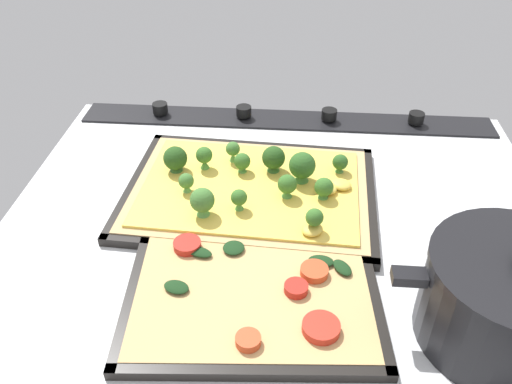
{
  "coord_description": "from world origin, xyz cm",
  "views": [
    {
      "loc": [
        -1.22,
        55.59,
        47.68
      ],
      "look_at": [
        3.28,
        -1.59,
        4.97
      ],
      "focal_mm": 36.95,
      "sensor_mm": 36.0,
      "label": 1
    }
  ],
  "objects_px": {
    "baking_tray_back": "(252,298)",
    "veggie_pizza_back": "(255,293)",
    "broccoli_pizza": "(252,186)",
    "baking_tray_front": "(250,194)",
    "cooking_pot": "(508,301)"
  },
  "relations": [
    {
      "from": "baking_tray_back",
      "to": "veggie_pizza_back",
      "type": "xyz_separation_m",
      "value": [
        -0.0,
        -0.0,
        0.01
      ]
    },
    {
      "from": "broccoli_pizza",
      "to": "baking_tray_front",
      "type": "bearing_deg",
      "value": 8.52
    },
    {
      "from": "baking_tray_front",
      "to": "veggie_pizza_back",
      "type": "relative_size",
      "value": 1.33
    },
    {
      "from": "veggie_pizza_back",
      "to": "cooking_pot",
      "type": "distance_m",
      "value": 0.28
    },
    {
      "from": "baking_tray_front",
      "to": "veggie_pizza_back",
      "type": "distance_m",
      "value": 0.2
    },
    {
      "from": "broccoli_pizza",
      "to": "baking_tray_back",
      "type": "bearing_deg",
      "value": 94.85
    },
    {
      "from": "baking_tray_back",
      "to": "veggie_pizza_back",
      "type": "relative_size",
      "value": 1.09
    },
    {
      "from": "baking_tray_back",
      "to": "veggie_pizza_back",
      "type": "distance_m",
      "value": 0.01
    },
    {
      "from": "broccoli_pizza",
      "to": "veggie_pizza_back",
      "type": "height_order",
      "value": "broccoli_pizza"
    },
    {
      "from": "baking_tray_front",
      "to": "cooking_pot",
      "type": "bearing_deg",
      "value": 141.61
    },
    {
      "from": "baking_tray_front",
      "to": "veggie_pizza_back",
      "type": "bearing_deg",
      "value": 96.58
    },
    {
      "from": "cooking_pot",
      "to": "broccoli_pizza",
      "type": "bearing_deg",
      "value": -38.79
    },
    {
      "from": "baking_tray_front",
      "to": "broccoli_pizza",
      "type": "bearing_deg",
      "value": -171.48
    },
    {
      "from": "baking_tray_back",
      "to": "cooking_pot",
      "type": "distance_m",
      "value": 0.28
    },
    {
      "from": "baking_tray_front",
      "to": "baking_tray_back",
      "type": "height_order",
      "value": "same"
    }
  ]
}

